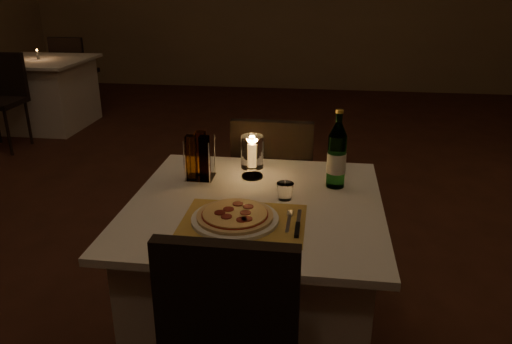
# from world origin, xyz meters

# --- Properties ---
(floor) EXTENTS (8.00, 10.00, 0.02)m
(floor) POSITION_xyz_m (0.00, 0.00, -0.01)
(floor) COLOR #432015
(floor) RESTS_ON ground
(main_table) EXTENTS (1.00, 1.00, 0.74)m
(main_table) POSITION_xyz_m (0.08, -0.62, 0.37)
(main_table) COLOR silver
(main_table) RESTS_ON ground
(chair_far) EXTENTS (0.42, 0.42, 0.90)m
(chair_far) POSITION_xyz_m (0.08, 0.09, 0.55)
(chair_far) COLOR black
(chair_far) RESTS_ON ground
(placemat) EXTENTS (0.45, 0.34, 0.00)m
(placemat) POSITION_xyz_m (0.06, -0.80, 0.74)
(placemat) COLOR #B68F3F
(placemat) RESTS_ON main_table
(plate) EXTENTS (0.32, 0.32, 0.01)m
(plate) POSITION_xyz_m (0.03, -0.80, 0.75)
(plate) COLOR white
(plate) RESTS_ON placemat
(pizza) EXTENTS (0.28, 0.28, 0.02)m
(pizza) POSITION_xyz_m (0.03, -0.80, 0.77)
(pizza) COLOR #D8B77F
(pizza) RESTS_ON plate
(fork) EXTENTS (0.02, 0.18, 0.00)m
(fork) POSITION_xyz_m (0.22, -0.77, 0.75)
(fork) COLOR silver
(fork) RESTS_ON placemat
(knife) EXTENTS (0.02, 0.22, 0.01)m
(knife) POSITION_xyz_m (0.26, -0.83, 0.75)
(knife) COLOR black
(knife) RESTS_ON placemat
(tumbler) EXTENTS (0.07, 0.07, 0.07)m
(tumbler) POSITION_xyz_m (0.19, -0.58, 0.77)
(tumbler) COLOR white
(tumbler) RESTS_ON main_table
(water_bottle) EXTENTS (0.08, 0.08, 0.33)m
(water_bottle) POSITION_xyz_m (0.40, -0.42, 0.87)
(water_bottle) COLOR #59A55B
(water_bottle) RESTS_ON main_table
(hurricane_candle) EXTENTS (0.10, 0.10, 0.19)m
(hurricane_candle) POSITION_xyz_m (0.03, -0.37, 0.85)
(hurricane_candle) COLOR white
(hurricane_candle) RESTS_ON main_table
(cruet_caddy) EXTENTS (0.12, 0.12, 0.21)m
(cruet_caddy) POSITION_xyz_m (-0.20, -0.42, 0.84)
(cruet_caddy) COLOR white
(cruet_caddy) RESTS_ON main_table
(neighbor_table_left) EXTENTS (1.00, 1.00, 0.74)m
(neighbor_table_left) POSITION_xyz_m (-2.72, 2.64, 0.37)
(neighbor_table_left) COLOR silver
(neighbor_table_left) RESTS_ON ground
(neighbor_chair_la) EXTENTS (0.42, 0.42, 0.90)m
(neighbor_chair_la) POSITION_xyz_m (-2.72, 1.93, 0.55)
(neighbor_chair_la) COLOR black
(neighbor_chair_la) RESTS_ON ground
(neighbor_chair_lb) EXTENTS (0.42, 0.42, 0.90)m
(neighbor_chair_lb) POSITION_xyz_m (-2.72, 3.35, 0.55)
(neighbor_chair_lb) COLOR black
(neighbor_chair_lb) RESTS_ON ground
(neighbor_candle_left) EXTENTS (0.03, 0.03, 0.11)m
(neighbor_candle_left) POSITION_xyz_m (-2.72, 2.64, 0.79)
(neighbor_candle_left) COLOR white
(neighbor_candle_left) RESTS_ON neighbor_table_left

